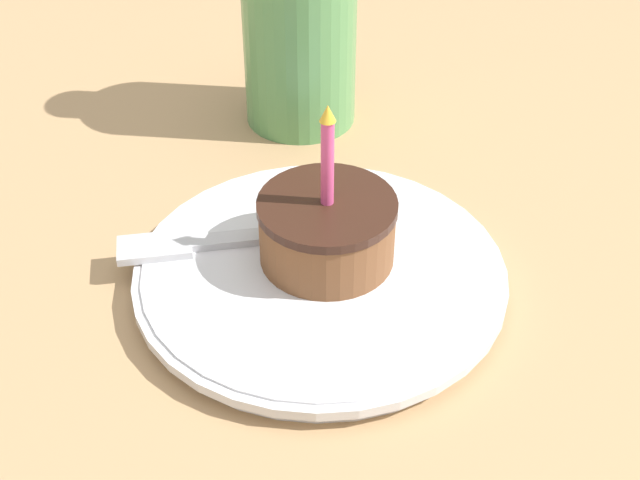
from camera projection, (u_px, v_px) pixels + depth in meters
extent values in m
cube|color=tan|center=(281.00, 287.00, 0.57)|extent=(2.40, 2.40, 0.04)
cylinder|color=silver|center=(320.00, 277.00, 0.53)|extent=(0.21, 0.21, 0.02)
cylinder|color=silver|center=(320.00, 273.00, 0.53)|extent=(0.22, 0.22, 0.01)
cylinder|color=brown|center=(327.00, 234.00, 0.53)|extent=(0.08, 0.08, 0.03)
cylinder|color=#381E14|center=(327.00, 206.00, 0.51)|extent=(0.08, 0.08, 0.01)
cylinder|color=#E04C8C|center=(327.00, 163.00, 0.49)|extent=(0.01, 0.01, 0.05)
cone|color=yellow|center=(328.00, 113.00, 0.47)|extent=(0.01, 0.01, 0.01)
cube|color=silver|center=(290.00, 234.00, 0.55)|extent=(0.03, 0.12, 0.00)
cube|color=silver|center=(155.00, 247.00, 0.54)|extent=(0.03, 0.05, 0.00)
cylinder|color=#599959|center=(300.00, 33.00, 0.65)|extent=(0.08, 0.08, 0.14)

